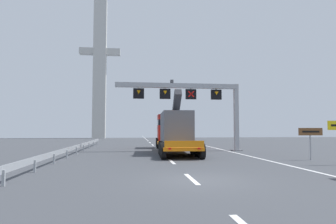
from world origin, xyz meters
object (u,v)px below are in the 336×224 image
object	(u,v)px
tourist_info_sign_brown	(310,135)
overhead_lane_gantry	(192,96)
heavy_haul_truck_orange	(173,130)
bridge_pylon_distant	(100,67)

from	to	relation	value
tourist_info_sign_brown	overhead_lane_gantry	bearing A→B (deg)	126.45
heavy_haul_truck_orange	bridge_pylon_distant	xyz separation A→B (m)	(-11.45, 37.36, 14.11)
heavy_haul_truck_orange	bridge_pylon_distant	world-z (taller)	bridge_pylon_distant
bridge_pylon_distant	overhead_lane_gantry	bearing A→B (deg)	-70.57
overhead_lane_gantry	tourist_info_sign_brown	world-z (taller)	overhead_lane_gantry
overhead_lane_gantry	heavy_haul_truck_orange	distance (m)	3.77
bridge_pylon_distant	tourist_info_sign_brown	bearing A→B (deg)	-67.01
overhead_lane_gantry	heavy_haul_truck_orange	world-z (taller)	overhead_lane_gantry
heavy_haul_truck_orange	bridge_pylon_distant	size ratio (longest dim) A/B	0.45
tourist_info_sign_brown	bridge_pylon_distant	xyz separation A→B (m)	(-19.63, 46.26, 14.42)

